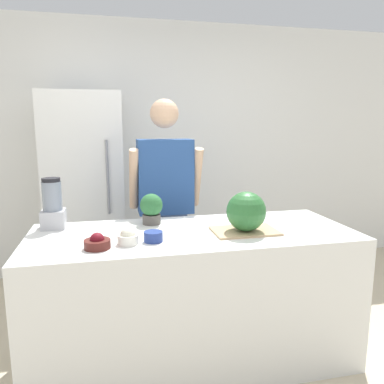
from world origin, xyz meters
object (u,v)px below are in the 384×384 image
at_px(person, 166,205).
at_px(bowl_small_blue, 153,237).
at_px(refrigerator, 86,193).
at_px(bowl_cream, 128,237).
at_px(watermelon, 246,211).
at_px(potted_plant, 151,208).
at_px(blender, 53,206).
at_px(bowl_cherries, 97,243).

relative_size(person, bowl_small_blue, 15.94).
height_order(refrigerator, bowl_cream, refrigerator).
bearing_deg(watermelon, bowl_small_blue, -174.97).
xyz_separation_m(refrigerator, potted_plant, (0.50, -1.12, 0.07)).
relative_size(bowl_cream, bowl_small_blue, 1.08).
height_order(blender, potted_plant, blender).
distance_m(refrigerator, watermelon, 1.81).
relative_size(refrigerator, bowl_cream, 15.50).
bearing_deg(blender, bowl_cream, -44.44).
bearing_deg(blender, potted_plant, -3.38).
distance_m(person, bowl_cherries, 1.08).
bearing_deg(bowl_cream, person, 68.63).
height_order(person, bowl_small_blue, person).
bearing_deg(bowl_cream, watermelon, 5.32).
bearing_deg(bowl_cream, bowl_small_blue, 6.47).
xyz_separation_m(refrigerator, blender, (-0.14, -1.09, 0.11)).
bearing_deg(bowl_cherries, refrigerator, 95.33).
xyz_separation_m(bowl_cherries, bowl_cream, (0.17, 0.04, 0.01)).
height_order(bowl_cherries, bowl_cream, bowl_cream).
bearing_deg(watermelon, blender, 162.28).
height_order(person, bowl_cream, person).
bearing_deg(person, potted_plant, -109.26).
distance_m(watermelon, bowl_small_blue, 0.60).
xyz_separation_m(refrigerator, bowl_cream, (0.32, -1.54, 0.00)).
relative_size(person, potted_plant, 8.35).
relative_size(refrigerator, watermelon, 7.40).
relative_size(person, blender, 5.26).
distance_m(person, potted_plant, 0.52).
height_order(watermelon, bowl_cherries, watermelon).
bearing_deg(potted_plant, person, 70.74).
distance_m(refrigerator, potted_plant, 1.23).
distance_m(person, watermelon, 0.93).
xyz_separation_m(blender, potted_plant, (0.64, -0.04, -0.04)).
bearing_deg(bowl_small_blue, refrigerator, 106.96).
height_order(person, bowl_cherries, person).
xyz_separation_m(person, blender, (-0.81, -0.45, 0.13)).
xyz_separation_m(person, watermelon, (0.39, -0.83, 0.12)).
distance_m(refrigerator, blender, 1.10).
bearing_deg(bowl_cherries, watermelon, 6.74).
bearing_deg(potted_plant, watermelon, -31.83).
xyz_separation_m(bowl_small_blue, blender, (-0.61, 0.44, 0.12)).
bearing_deg(refrigerator, watermelon, -54.30).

